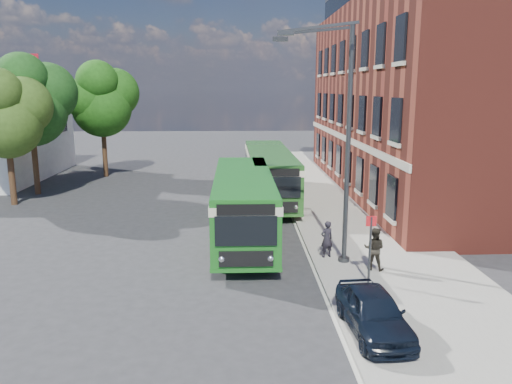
{
  "coord_description": "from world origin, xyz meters",
  "views": [
    {
      "loc": [
        1.15,
        -20.31,
        6.75
      ],
      "look_at": [
        1.9,
        1.46,
        2.2
      ],
      "focal_mm": 35.0,
      "sensor_mm": 36.0,
      "label": 1
    }
  ],
  "objects_px": {
    "parked_car": "(374,312)",
    "bus_front": "(243,200)",
    "street_lamp": "(339,142)",
    "bus_rear": "(269,170)"
  },
  "relations": [
    {
      "from": "parked_car",
      "to": "bus_front",
      "type": "bearing_deg",
      "value": 106.57
    },
    {
      "from": "street_lamp",
      "to": "bus_front",
      "type": "xyz_separation_m",
      "value": [
        -3.51,
        3.52,
        -2.96
      ]
    },
    {
      "from": "street_lamp",
      "to": "bus_rear",
      "type": "height_order",
      "value": "street_lamp"
    },
    {
      "from": "street_lamp",
      "to": "parked_car",
      "type": "distance_m",
      "value": 7.03
    },
    {
      "from": "street_lamp",
      "to": "bus_front",
      "type": "relative_size",
      "value": 0.82
    },
    {
      "from": "bus_front",
      "to": "parked_car",
      "type": "distance_m",
      "value": 9.96
    },
    {
      "from": "bus_front",
      "to": "parked_car",
      "type": "bearing_deg",
      "value": -69.5
    },
    {
      "from": "bus_rear",
      "to": "parked_car",
      "type": "distance_m",
      "value": 17.68
    },
    {
      "from": "street_lamp",
      "to": "parked_car",
      "type": "xyz_separation_m",
      "value": [
        -0.04,
        -5.76,
        -4.03
      ]
    },
    {
      "from": "bus_rear",
      "to": "street_lamp",
      "type": "bearing_deg",
      "value": -81.15
    }
  ]
}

